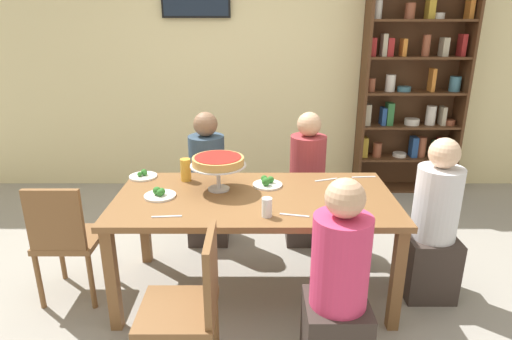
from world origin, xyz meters
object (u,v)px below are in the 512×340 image
Objects in this scene: deep_dish_pizza_stand at (219,163)px; salad_plate_far_diner at (145,175)px; salad_plate_spare at (268,183)px; cutlery_spare_fork at (296,215)px; diner_far_left at (209,188)px; cutlery_knife_far at (356,215)px; salad_plate_near_diner at (161,194)px; cutlery_knife_near at (327,180)px; cutlery_fork_far at (168,216)px; chair_near_left at (192,302)px; chair_head_west at (67,236)px; diner_head_east at (434,231)px; beer_glass_amber_tall at (187,170)px; bookshelf at (413,92)px; diner_far_right at (308,188)px; water_glass_clear_near at (268,207)px; diner_near_right at (339,296)px; cutlery_fork_near at (365,177)px; dining_table at (256,207)px.

deep_dish_pizza_stand reaches higher than salad_plate_far_diner.
cutlery_spare_fork is at bearing -72.73° from salad_plate_spare.
cutlery_knife_far is at bearing 43.27° from diner_far_left.
cutlery_knife_near is at bearing 15.19° from salad_plate_near_diner.
cutlery_fork_far is at bearing -165.66° from cutlery_spare_fork.
diner_far_left is 1.32× the size of chair_near_left.
chair_head_west is at bearing 158.34° from cutlery_fork_far.
diner_head_east reaches higher than beer_glass_amber_tall.
diner_far_left is 1.28m from cutlery_spare_fork.
cutlery_spare_fork is at bearing -122.11° from bookshelf.
chair_near_left is (-1.55, -0.78, -0.01)m from diner_head_east.
diner_head_east is (0.78, -0.80, 0.00)m from diner_far_right.
cutlery_fork_far is at bearing -6.48° from diner_far_left.
diner_far_right is at bearing 26.59° from beer_glass_amber_tall.
diner_far_left is 6.39× the size of cutlery_knife_far.
chair_near_left is 4.83× the size of cutlery_knife_near.
chair_head_west is 1.00× the size of chair_near_left.
beer_glass_amber_tall is 1.26m from cutlery_knife_far.
deep_dish_pizza_stand reaches higher than beer_glass_amber_tall.
cutlery_knife_far is at bearing -115.19° from bookshelf.
chair_head_west is at bearing 170.76° from water_glass_clear_near.
chair_head_west reaches higher than cutlery_spare_fork.
salad_plate_near_diner is at bearing -61.67° from salad_plate_far_diner.
beer_glass_amber_tall is (-0.59, 0.11, 0.06)m from salad_plate_spare.
salad_plate_far_diner reaches higher than cutlery_spare_fork.
diner_far_right is 1.11m from cutlery_knife_far.
water_glass_clear_near is 0.18m from cutlery_spare_fork.
salad_plate_far_diner is (-2.53, -1.65, -0.35)m from bookshelf.
diner_near_right is at bearing -114.38° from bookshelf.
diner_far_left reaches higher than cutlery_fork_far.
cutlery_fork_far is at bearing 9.56° from diner_head_east.
bookshelf is 12.29× the size of cutlery_fork_near.
dining_table is at bearing -30.35° from beer_glass_amber_tall.
diner_far_right reaches higher than cutlery_fork_far.
diner_far_left is 0.81m from deep_dish_pizza_stand.
cutlery_knife_far is (0.61, -0.30, 0.08)m from dining_table.
water_glass_clear_near is at bearing -76.68° from dining_table.
diner_far_right is at bearing 89.82° from diner_far_left.
diner_near_right reaches higher than cutlery_knife_near.
cutlery_fork_near is (1.15, 1.17, 0.26)m from chair_near_left.
diner_near_right is 3.00× the size of deep_dish_pizza_stand.
cutlery_fork_near is 0.70m from cutlery_knife_far.
diner_far_left is at bearing 43.58° from salad_plate_far_diner.
bookshelf is at bearing 33.08° from salad_plate_far_diner.
cutlery_fork_near is at bearing -118.02° from bookshelf.
chair_head_west is at bearing 68.69° from diner_near_right.
diner_head_east is 1.32× the size of chair_near_left.
beer_glass_amber_tall is (-0.94, 1.06, 0.33)m from diner_near_right.
diner_far_right is 1.12m from cutlery_spare_fork.
bookshelf is 13.39× the size of beer_glass_amber_tall.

